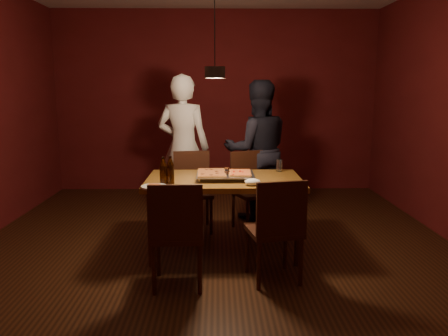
{
  "coord_description": "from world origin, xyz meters",
  "views": [
    {
      "loc": [
        0.02,
        -3.92,
        1.62
      ],
      "look_at": [
        0.08,
        0.24,
        0.85
      ],
      "focal_mm": 35.0,
      "sensor_mm": 36.0,
      "label": 1
    }
  ],
  "objects_px": {
    "chair_far_left": "(193,183)",
    "pizza_tray": "(225,176)",
    "chair_near_left": "(177,226)",
    "diner_white": "(183,147)",
    "diner_dark": "(257,150)",
    "pendant_lamp": "(215,71)",
    "plate_slice": "(154,187)",
    "beer_bottle_b": "(170,170)",
    "chair_near_right": "(277,221)",
    "chair_far_right": "(251,183)",
    "beer_bottle_a": "(163,171)",
    "dining_table": "(224,185)"
  },
  "relations": [
    {
      "from": "chair_far_left",
      "to": "plate_slice",
      "type": "distance_m",
      "value": 1.2
    },
    {
      "from": "dining_table",
      "to": "diner_dark",
      "type": "distance_m",
      "value": 1.25
    },
    {
      "from": "dining_table",
      "to": "pendant_lamp",
      "type": "distance_m",
      "value": 1.11
    },
    {
      "from": "beer_bottle_b",
      "to": "pendant_lamp",
      "type": "distance_m",
      "value": 0.97
    },
    {
      "from": "beer_bottle_b",
      "to": "pendant_lamp",
      "type": "xyz_separation_m",
      "value": [
        0.41,
        -0.0,
        0.88
      ]
    },
    {
      "from": "chair_near_left",
      "to": "beer_bottle_b",
      "type": "distance_m",
      "value": 0.69
    },
    {
      "from": "pizza_tray",
      "to": "diner_dark",
      "type": "relative_size",
      "value": 0.32
    },
    {
      "from": "chair_far_left",
      "to": "pizza_tray",
      "type": "relative_size",
      "value": 0.88
    },
    {
      "from": "chair_near_right",
      "to": "pizza_tray",
      "type": "bearing_deg",
      "value": 108.54
    },
    {
      "from": "dining_table",
      "to": "diner_white",
      "type": "distance_m",
      "value": 1.31
    },
    {
      "from": "diner_dark",
      "to": "beer_bottle_a",
      "type": "bearing_deg",
      "value": 48.94
    },
    {
      "from": "beer_bottle_a",
      "to": "beer_bottle_b",
      "type": "height_order",
      "value": "beer_bottle_b"
    },
    {
      "from": "plate_slice",
      "to": "pendant_lamp",
      "type": "distance_m",
      "value": 1.15
    },
    {
      "from": "beer_bottle_b",
      "to": "pendant_lamp",
      "type": "height_order",
      "value": "pendant_lamp"
    },
    {
      "from": "chair_far_right",
      "to": "beer_bottle_b",
      "type": "height_order",
      "value": "beer_bottle_b"
    },
    {
      "from": "chair_near_right",
      "to": "plate_slice",
      "type": "relative_size",
      "value": 2.14
    },
    {
      "from": "chair_near_left",
      "to": "beer_bottle_a",
      "type": "xyz_separation_m",
      "value": [
        -0.17,
        0.58,
        0.34
      ]
    },
    {
      "from": "pizza_tray",
      "to": "plate_slice",
      "type": "bearing_deg",
      "value": -145.16
    },
    {
      "from": "dining_table",
      "to": "plate_slice",
      "type": "xyz_separation_m",
      "value": [
        -0.62,
        -0.4,
        0.08
      ]
    },
    {
      "from": "chair_far_right",
      "to": "pizza_tray",
      "type": "height_order",
      "value": "chair_far_right"
    },
    {
      "from": "beer_bottle_b",
      "to": "pizza_tray",
      "type": "bearing_deg",
      "value": 23.44
    },
    {
      "from": "beer_bottle_a",
      "to": "chair_near_right",
      "type": "bearing_deg",
      "value": -25.79
    },
    {
      "from": "beer_bottle_a",
      "to": "diner_dark",
      "type": "height_order",
      "value": "diner_dark"
    },
    {
      "from": "chair_near_right",
      "to": "pizza_tray",
      "type": "relative_size",
      "value": 0.9
    },
    {
      "from": "diner_dark",
      "to": "dining_table",
      "type": "bearing_deg",
      "value": 63.44
    },
    {
      "from": "chair_near_left",
      "to": "diner_dark",
      "type": "height_order",
      "value": "diner_dark"
    },
    {
      "from": "beer_bottle_a",
      "to": "beer_bottle_b",
      "type": "relative_size",
      "value": 0.98
    },
    {
      "from": "plate_slice",
      "to": "pendant_lamp",
      "type": "relative_size",
      "value": 0.21
    },
    {
      "from": "beer_bottle_a",
      "to": "diner_dark",
      "type": "bearing_deg",
      "value": 55.21
    },
    {
      "from": "chair_far_right",
      "to": "beer_bottle_b",
      "type": "bearing_deg",
      "value": 26.85
    },
    {
      "from": "diner_dark",
      "to": "pendant_lamp",
      "type": "height_order",
      "value": "pendant_lamp"
    },
    {
      "from": "chair_near_left",
      "to": "diner_white",
      "type": "relative_size",
      "value": 0.27
    },
    {
      "from": "beer_bottle_b",
      "to": "diner_white",
      "type": "relative_size",
      "value": 0.14
    },
    {
      "from": "chair_far_left",
      "to": "beer_bottle_a",
      "type": "bearing_deg",
      "value": 70.26
    },
    {
      "from": "chair_near_left",
      "to": "diner_dark",
      "type": "bearing_deg",
      "value": 65.87
    },
    {
      "from": "chair_near_right",
      "to": "pendant_lamp",
      "type": "relative_size",
      "value": 0.45
    },
    {
      "from": "chair_near_left",
      "to": "beer_bottle_b",
      "type": "xyz_separation_m",
      "value": [
        -0.1,
        0.59,
        0.34
      ]
    },
    {
      "from": "dining_table",
      "to": "pizza_tray",
      "type": "bearing_deg",
      "value": -64.13
    },
    {
      "from": "chair_near_right",
      "to": "beer_bottle_b",
      "type": "distance_m",
      "value": 1.1
    },
    {
      "from": "plate_slice",
      "to": "pendant_lamp",
      "type": "xyz_separation_m",
      "value": [
        0.54,
        0.16,
        1.0
      ]
    },
    {
      "from": "chair_far_right",
      "to": "pendant_lamp",
      "type": "distance_m",
      "value": 1.63
    },
    {
      "from": "dining_table",
      "to": "chair_far_left",
      "type": "xyz_separation_m",
      "value": [
        -0.35,
        0.75,
        -0.14
      ]
    },
    {
      "from": "beer_bottle_b",
      "to": "diner_dark",
      "type": "height_order",
      "value": "diner_dark"
    },
    {
      "from": "plate_slice",
      "to": "pendant_lamp",
      "type": "height_order",
      "value": "pendant_lamp"
    },
    {
      "from": "diner_dark",
      "to": "chair_near_left",
      "type": "bearing_deg",
      "value": 61.43
    },
    {
      "from": "chair_near_left",
      "to": "diner_white",
      "type": "xyz_separation_m",
      "value": [
        -0.1,
        2.03,
        0.35
      ]
    },
    {
      "from": "beer_bottle_a",
      "to": "pendant_lamp",
      "type": "relative_size",
      "value": 0.23
    },
    {
      "from": "chair_near_right",
      "to": "diner_dark",
      "type": "xyz_separation_m",
      "value": [
        0.01,
        1.9,
        0.32
      ]
    },
    {
      "from": "chair_near_left",
      "to": "pendant_lamp",
      "type": "height_order",
      "value": "pendant_lamp"
    },
    {
      "from": "chair_far_right",
      "to": "chair_near_right",
      "type": "height_order",
      "value": "same"
    }
  ]
}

